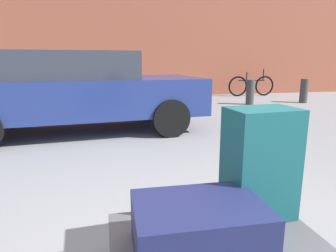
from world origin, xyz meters
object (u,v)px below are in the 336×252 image
Objects in this scene: suitcase_navy_center at (199,228)px; bicycle_leaning at (251,86)px; luggage_cart at (214,248)px; bollard_kerb_far at (304,91)px; parked_car at (77,90)px; suitcase_teal_front_right at (260,163)px; bollard_kerb_near at (206,93)px; bollard_kerb_mid at (250,92)px.

bicycle_leaning is at bearing 62.31° from suitcase_navy_center.
bollard_kerb_far reaches higher than luggage_cart.
parked_car reaches higher than luggage_cart.
suitcase_teal_front_right reaches higher than bollard_kerb_far.
luggage_cart is 0.25× the size of parked_car.
bollard_kerb_near is 1.00× the size of bollard_kerb_mid.
suitcase_navy_center is (-0.13, -0.10, 0.20)m from luggage_cart.
bicycle_leaning reaches higher than bollard_kerb_near.
suitcase_teal_front_right is 0.15× the size of parked_car.
suitcase_navy_center is 0.88× the size of bollard_kerb_near.
bollard_kerb_far reaches higher than suitcase_navy_center.
suitcase_teal_front_right reaches higher than bollard_kerb_near.
suitcase_navy_center is (-0.46, -0.27, -0.20)m from suitcase_teal_front_right.
parked_car is at bearing -143.30° from bollard_kerb_near.
bollard_kerb_near is (2.39, 6.71, -0.11)m from suitcase_navy_center.
bollard_kerb_near is 1.00× the size of bollard_kerb_far.
suitcase_teal_front_right is 1.05× the size of suitcase_navy_center.
parked_car is 4.13m from bollard_kerb_near.
bicycle_leaning is 2.22m from bollard_kerb_mid.
suitcase_teal_front_right is 0.92× the size of bollard_kerb_mid.
bollard_kerb_near is at bearing -140.98° from bicycle_leaning.
bollard_kerb_far is (1.78, 0.00, 0.00)m from bollard_kerb_mid.
bollard_kerb_near and bollard_kerb_mid have the same top height.
bollard_kerb_near is at bearing 180.00° from bollard_kerb_far.
bollard_kerb_far is (5.40, 6.60, 0.10)m from luggage_cart.
parked_car is at bearing 103.88° from luggage_cart.
bicycle_leaning is 2.44× the size of bollard_kerb_far.
bollard_kerb_near is 3.14m from bollard_kerb_far.
suitcase_teal_front_right is (0.33, 0.16, 0.41)m from luggage_cart.
bollard_kerb_near is (3.29, 2.45, -0.40)m from parked_car.
luggage_cart is 1.69× the size of suitcase_teal_front_right.
bollard_kerb_mid is (3.29, 6.44, -0.31)m from suitcase_teal_front_right.
bicycle_leaning is at bearing 61.33° from luggage_cart.
suitcase_teal_front_right is 0.57m from suitcase_navy_center.
bollard_kerb_mid is at bearing 58.65° from suitcase_teal_front_right.
bicycle_leaning reaches higher than suitcase_navy_center.
parked_car is 6.89m from bollard_kerb_far.
parked_car is at bearing -152.16° from bollard_kerb_mid.
bollard_kerb_mid reaches higher than suitcase_navy_center.
suitcase_navy_center is at bearing -140.62° from luggage_cart.
suitcase_navy_center is 7.12m from bollard_kerb_near.
suitcase_teal_front_right is 7.24m from bollard_kerb_mid.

